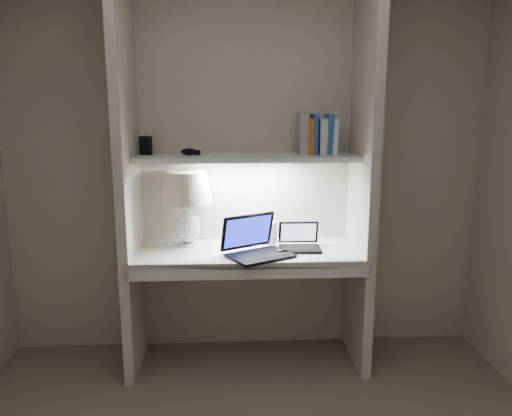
{
  "coord_description": "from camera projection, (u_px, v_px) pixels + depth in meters",
  "views": [
    {
      "loc": [
        -0.11,
        -1.84,
        1.68
      ],
      "look_at": [
        0.05,
        1.05,
        1.08
      ],
      "focal_mm": 35.0,
      "sensor_mm": 36.0,
      "label": 1
    }
  ],
  "objects": [
    {
      "name": "back_wall",
      "position": [
        246.0,
        170.0,
        3.36
      ],
      "size": [
        3.2,
        0.01,
        2.5
      ],
      "primitive_type": "cube",
      "color": "beige",
      "rests_on": "floor"
    },
    {
      "name": "alcove_panel_left",
      "position": [
        128.0,
        176.0,
        3.05
      ],
      "size": [
        0.06,
        0.55,
        2.5
      ],
      "primitive_type": "cube",
      "color": "beige",
      "rests_on": "floor"
    },
    {
      "name": "alcove_panel_right",
      "position": [
        363.0,
        175.0,
        3.13
      ],
      "size": [
        0.06,
        0.55,
        2.5
      ],
      "primitive_type": "cube",
      "color": "beige",
      "rests_on": "floor"
    },
    {
      "name": "desk",
      "position": [
        247.0,
        253.0,
        3.19
      ],
      "size": [
        1.4,
        0.55,
        0.04
      ],
      "primitive_type": "cube",
      "color": "white",
      "rests_on": "alcove_panel_left"
    },
    {
      "name": "desk_apron",
      "position": [
        249.0,
        271.0,
        2.94
      ],
      "size": [
        1.46,
        0.03,
        0.1
      ],
      "primitive_type": "cube",
      "color": "silver",
      "rests_on": "desk"
    },
    {
      "name": "shelf",
      "position": [
        246.0,
        158.0,
        3.16
      ],
      "size": [
        1.4,
        0.36,
        0.03
      ],
      "primitive_type": "cube",
      "color": "silver",
      "rests_on": "back_wall"
    },
    {
      "name": "strip_light",
      "position": [
        246.0,
        161.0,
        3.17
      ],
      "size": [
        0.6,
        0.04,
        0.02
      ],
      "primitive_type": "cube",
      "color": "white",
      "rests_on": "shelf"
    },
    {
      "name": "table_lamp",
      "position": [
        187.0,
        196.0,
        3.22
      ],
      "size": [
        0.34,
        0.34,
        0.49
      ],
      "color": "white",
      "rests_on": "desk"
    },
    {
      "name": "laptop_main",
      "position": [
        256.0,
        246.0,
        3.07
      ],
      "size": [
        0.47,
        0.45,
        0.24
      ],
      "rotation": [
        0.0,
        0.0,
        0.51
      ],
      "color": "black",
      "rests_on": "desk"
    },
    {
      "name": "laptop_netbook",
      "position": [
        299.0,
        243.0,
        3.21
      ],
      "size": [
        0.26,
        0.23,
        0.17
      ],
      "rotation": [
        0.0,
        0.0,
        -0.03
      ],
      "color": "black",
      "rests_on": "desk"
    },
    {
      "name": "speaker",
      "position": [
        268.0,
        233.0,
        3.32
      ],
      "size": [
        0.13,
        0.11,
        0.15
      ],
      "primitive_type": "cube",
      "rotation": [
        0.0,
        0.0,
        -0.41
      ],
      "color": "silver",
      "rests_on": "desk"
    },
    {
      "name": "mouse",
      "position": [
        281.0,
        251.0,
        3.1
      ],
      "size": [
        0.1,
        0.07,
        0.03
      ],
      "primitive_type": "ellipsoid",
      "rotation": [
        0.0,
        0.0,
        0.09
      ],
      "color": "black",
      "rests_on": "desk"
    },
    {
      "name": "cable_coil",
      "position": [
        292.0,
        250.0,
        3.17
      ],
      "size": [
        0.13,
        0.13,
        0.01
      ],
      "primitive_type": "torus",
      "rotation": [
        0.0,
        0.0,
        0.26
      ],
      "color": "black",
      "rests_on": "desk"
    },
    {
      "name": "sticky_note",
      "position": [
        148.0,
        248.0,
        3.22
      ],
      "size": [
        0.08,
        0.08,
        0.0
      ],
      "primitive_type": "cube",
      "rotation": [
        0.0,
        0.0,
        -0.14
      ],
      "color": "yellow",
      "rests_on": "desk"
    },
    {
      "name": "book_row",
      "position": [
        317.0,
        135.0,
        3.22
      ],
      "size": [
        0.25,
        0.17,
        0.26
      ],
      "color": "white",
      "rests_on": "shelf"
    },
    {
      "name": "shelf_box",
      "position": [
        146.0,
        146.0,
        3.18
      ],
      "size": [
        0.08,
        0.07,
        0.12
      ],
      "primitive_type": "cube",
      "rotation": [
        0.0,
        0.0,
        -0.27
      ],
      "color": "black",
      "rests_on": "shelf"
    },
    {
      "name": "shelf_gadget",
      "position": [
        189.0,
        152.0,
        3.16
      ],
      "size": [
        0.12,
        0.1,
        0.04
      ],
      "primitive_type": "ellipsoid",
      "rotation": [
        0.0,
        0.0,
        -0.25
      ],
      "color": "black",
      "rests_on": "shelf"
    }
  ]
}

